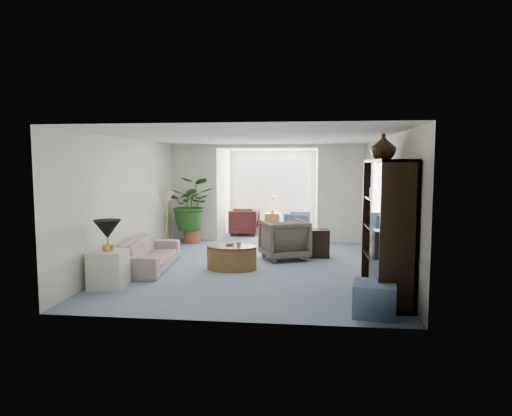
# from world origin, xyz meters

# --- Properties ---
(floor) EXTENTS (6.00, 6.00, 0.00)m
(floor) POSITION_xyz_m (0.00, 0.00, 0.00)
(floor) COLOR #8192AA
(floor) RESTS_ON ground
(sunroom_floor) EXTENTS (2.60, 2.60, 0.00)m
(sunroom_floor) POSITION_xyz_m (0.00, 4.10, 0.00)
(sunroom_floor) COLOR #8192AA
(sunroom_floor) RESTS_ON ground
(back_pier_left) EXTENTS (1.20, 0.12, 2.50)m
(back_pier_left) POSITION_xyz_m (-1.90, 3.00, 1.25)
(back_pier_left) COLOR white
(back_pier_left) RESTS_ON ground
(back_pier_right) EXTENTS (1.20, 0.12, 2.50)m
(back_pier_right) POSITION_xyz_m (1.90, 3.00, 1.25)
(back_pier_right) COLOR white
(back_pier_right) RESTS_ON ground
(back_header) EXTENTS (2.60, 0.12, 0.10)m
(back_header) POSITION_xyz_m (0.00, 3.00, 2.45)
(back_header) COLOR white
(back_header) RESTS_ON back_pier_left
(window_pane) EXTENTS (2.20, 0.02, 1.50)m
(window_pane) POSITION_xyz_m (0.00, 5.18, 1.40)
(window_pane) COLOR white
(window_blinds) EXTENTS (2.20, 0.02, 1.50)m
(window_blinds) POSITION_xyz_m (0.00, 5.15, 1.40)
(window_blinds) COLOR white
(framed_picture) EXTENTS (0.04, 0.50, 0.40)m
(framed_picture) POSITION_xyz_m (2.46, -0.10, 1.70)
(framed_picture) COLOR beige
(sofa) EXTENTS (0.92, 2.03, 0.58)m
(sofa) POSITION_xyz_m (-1.95, -0.29, 0.29)
(sofa) COLOR #B5A899
(sofa) RESTS_ON ground
(end_table) EXTENTS (0.59, 0.59, 0.60)m
(end_table) POSITION_xyz_m (-2.15, -1.64, 0.30)
(end_table) COLOR silver
(end_table) RESTS_ON ground
(table_lamp) EXTENTS (0.44, 0.44, 0.30)m
(table_lamp) POSITION_xyz_m (-2.15, -1.64, 0.95)
(table_lamp) COLOR black
(table_lamp) RESTS_ON end_table
(floor_lamp) EXTENTS (0.36, 0.36, 0.28)m
(floor_lamp) POSITION_xyz_m (-2.06, 1.17, 1.25)
(floor_lamp) COLOR beige
(floor_lamp) RESTS_ON ground
(coffee_table) EXTENTS (1.16, 1.16, 0.45)m
(coffee_table) POSITION_xyz_m (-0.38, -0.18, 0.23)
(coffee_table) COLOR brown
(coffee_table) RESTS_ON ground
(coffee_bowl) EXTENTS (0.24, 0.24, 0.05)m
(coffee_bowl) POSITION_xyz_m (-0.43, -0.08, 0.47)
(coffee_bowl) COLOR beige
(coffee_bowl) RESTS_ON coffee_table
(coffee_cup) EXTENTS (0.13, 0.13, 0.10)m
(coffee_cup) POSITION_xyz_m (-0.23, -0.28, 0.50)
(coffee_cup) COLOR #B7B5A0
(coffee_cup) RESTS_ON coffee_table
(wingback_chair) EXTENTS (1.17, 1.19, 0.83)m
(wingback_chair) POSITION_xyz_m (0.57, 0.86, 0.42)
(wingback_chair) COLOR #6A5F53
(wingback_chair) RESTS_ON ground
(side_table_dark) EXTENTS (0.52, 0.42, 0.60)m
(side_table_dark) POSITION_xyz_m (1.27, 1.16, 0.30)
(side_table_dark) COLOR black
(side_table_dark) RESTS_ON ground
(entertainment_cabinet) EXTENTS (0.49, 1.86, 2.06)m
(entertainment_cabinet) POSITION_xyz_m (2.23, -1.59, 1.03)
(entertainment_cabinet) COLOR black
(entertainment_cabinet) RESTS_ON ground
(cabinet_urn) EXTENTS (0.40, 0.40, 0.41)m
(cabinet_urn) POSITION_xyz_m (2.23, -1.09, 2.27)
(cabinet_urn) COLOR black
(cabinet_urn) RESTS_ON entertainment_cabinet
(ottoman) EXTENTS (0.63, 0.63, 0.43)m
(ottoman) POSITION_xyz_m (1.93, -2.52, 0.22)
(ottoman) COLOR slate
(ottoman) RESTS_ON ground
(plant_pot) EXTENTS (0.40, 0.40, 0.32)m
(plant_pot) POSITION_xyz_m (-1.87, 2.55, 0.16)
(plant_pot) COLOR #AB4631
(plant_pot) RESTS_ON ground
(house_plant) EXTENTS (1.22, 1.05, 1.35)m
(house_plant) POSITION_xyz_m (-1.87, 2.55, 1.00)
(house_plant) COLOR #25511B
(house_plant) RESTS_ON plant_pot
(sunroom_chair_blue) EXTENTS (0.75, 0.73, 0.67)m
(sunroom_chair_blue) POSITION_xyz_m (0.78, 3.98, 0.33)
(sunroom_chair_blue) COLOR slate
(sunroom_chair_blue) RESTS_ON ground
(sunroom_chair_maroon) EXTENTS (0.82, 0.80, 0.74)m
(sunroom_chair_maroon) POSITION_xyz_m (-0.72, 3.98, 0.37)
(sunroom_chair_maroon) COLOR #581E23
(sunroom_chair_maroon) RESTS_ON ground
(sunroom_table) EXTENTS (0.45, 0.35, 0.54)m
(sunroom_table) POSITION_xyz_m (0.03, 4.73, 0.27)
(sunroom_table) COLOR brown
(sunroom_table) RESTS_ON ground
(shelf_clutter) EXTENTS (0.30, 1.10, 1.06)m
(shelf_clutter) POSITION_xyz_m (2.18, -1.72, 1.09)
(shelf_clutter) COLOR #474542
(shelf_clutter) RESTS_ON entertainment_cabinet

